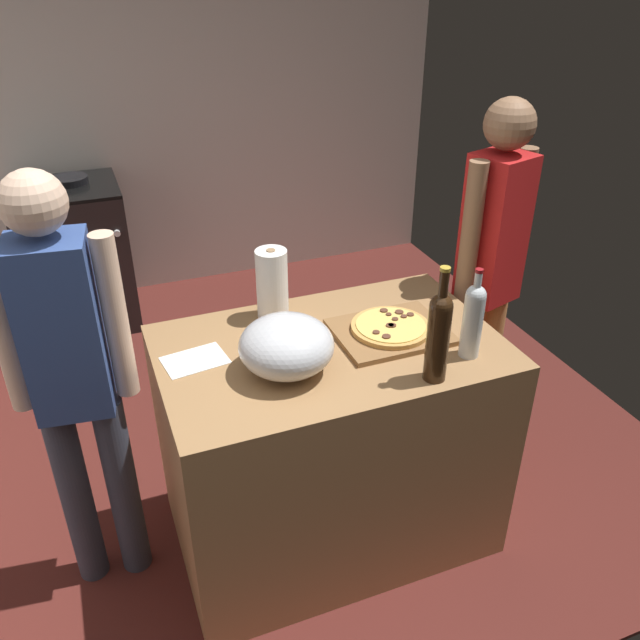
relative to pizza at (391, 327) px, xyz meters
name	(u,v)px	position (x,y,z in m)	size (l,w,h in m)	color
ground_plane	(217,406)	(-0.48, 0.99, -0.94)	(3.99, 3.69, 0.02)	#511E19
kitchen_wall_rear	(141,95)	(-0.48, 2.59, 0.37)	(3.99, 0.10, 2.60)	beige
counter	(329,443)	(-0.23, 0.01, -0.48)	(1.21, 0.77, 0.90)	#9E7247
cutting_board	(390,332)	(0.00, 0.00, -0.02)	(0.40, 0.32, 0.02)	olive
pizza	(391,327)	(0.00, 0.00, 0.00)	(0.29, 0.29, 0.03)	tan
mixing_bowl	(286,346)	(-0.42, -0.08, 0.06)	(0.31, 0.31, 0.19)	#B2B2B7
paper_towel_roll	(272,284)	(-0.36, 0.28, 0.10)	(0.12, 0.12, 0.27)	white
wine_bottle_clear	(473,318)	(0.19, -0.22, 0.12)	(0.07, 0.07, 0.33)	silver
wine_bottle_dark	(439,333)	(0.01, -0.30, 0.14)	(0.07, 0.07, 0.40)	#331E0F
recipe_sheet	(195,360)	(-0.70, 0.09, -0.03)	(0.21, 0.15, 0.00)	white
stove	(76,256)	(-1.04, 2.19, -0.48)	(0.63, 0.60, 0.94)	black
person_in_stripes	(72,373)	(-1.09, 0.12, 0.00)	(0.40, 0.23, 1.60)	#383D4C
person_in_red	(489,269)	(0.59, 0.25, 0.02)	(0.36, 0.25, 1.64)	#D88C4C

